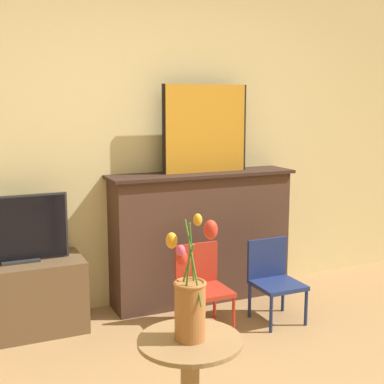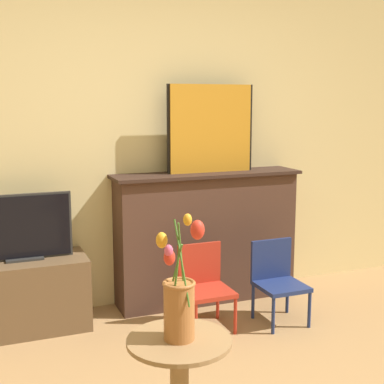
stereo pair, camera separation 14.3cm
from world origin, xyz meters
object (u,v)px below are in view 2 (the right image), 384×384
Objects in this scene: painting at (211,129)px; chair_blue at (277,278)px; chair_red at (204,283)px; vase_tulips at (179,300)px; tv_monitor at (23,228)px.

painting is 1.24m from chair_blue.
chair_red is 1.51m from vase_tulips.
painting is at bearing 62.23° from chair_red.
tv_monitor is 1.19× the size of vase_tulips.
chair_red is at bearing 169.99° from chair_blue.
chair_blue is (0.28, -0.59, -1.05)m from painting.
painting reaches higher than tv_monitor.
painting is at bearing 3.06° from tv_monitor.
vase_tulips reaches higher than chair_blue.
chair_blue is 1.74m from vase_tulips.
chair_red is (-0.26, -0.49, -1.05)m from painting.
vase_tulips is at bearing -135.26° from chair_blue.
vase_tulips is at bearing -117.45° from painting.
vase_tulips is at bearing -73.26° from tv_monitor.
vase_tulips is (-0.66, -1.28, 0.43)m from chair_red.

